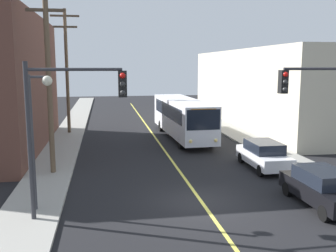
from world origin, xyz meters
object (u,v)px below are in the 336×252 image
city_bus (182,116)px  utility_pole_mid (67,66)px  parked_car_black (322,187)px  parked_car_white (264,155)px  street_lamp_left (37,123)px  traffic_signal_left_corner (71,111)px  utility_pole_near (48,70)px  traffic_signal_right_corner (324,104)px

city_bus → utility_pole_mid: bearing=160.2°
city_bus → utility_pole_mid: utility_pole_mid is taller
parked_car_black → parked_car_white: 6.14m
utility_pole_mid → street_lamp_left: utility_pole_mid is taller
parked_car_white → traffic_signal_left_corner: 12.42m
city_bus → utility_pole_near: utility_pole_near is taller
utility_pole_mid → traffic_signal_left_corner: 19.70m
parked_car_white → street_lamp_left: bearing=-157.6°
city_bus → traffic_signal_left_corner: size_ratio=2.04×
city_bus → street_lamp_left: street_lamp_left is taller
city_bus → parked_car_black: bearing=-80.5°
city_bus → traffic_signal_left_corner: (-7.61, -16.15, 2.49)m
city_bus → traffic_signal_right_corner: traffic_signal_right_corner is taller
parked_car_white → utility_pole_near: (-12.00, 0.75, 4.90)m
parked_car_black → traffic_signal_left_corner: traffic_signal_left_corner is taller
city_bus → parked_car_black: city_bus is taller
parked_car_black → traffic_signal_left_corner: 10.94m
parked_car_black → street_lamp_left: (-11.79, 1.28, 2.90)m
parked_car_white → utility_pole_mid: 19.01m
parked_car_black → street_lamp_left: 12.20m
traffic_signal_left_corner → city_bus: bearing=64.8°
utility_pole_near → traffic_signal_right_corner: (12.45, -5.88, -1.44)m
parked_car_black → traffic_signal_left_corner: (-10.37, 0.25, 3.46)m
parked_car_black → utility_pole_mid: 23.81m
parked_car_white → utility_pole_near: bearing=176.4°
city_bus → street_lamp_left: (-9.03, -15.12, 1.92)m
utility_pole_near → traffic_signal_left_corner: utility_pole_near is taller
traffic_signal_left_corner → street_lamp_left: size_ratio=1.09×
utility_pole_near → street_lamp_left: bearing=-87.9°
utility_pole_near → street_lamp_left: (0.21, -5.61, -2.00)m
parked_car_white → street_lamp_left: size_ratio=0.80×
traffic_signal_left_corner → street_lamp_left: (-1.42, 1.03, -0.56)m
parked_car_black → utility_pole_near: 14.68m
city_bus → parked_car_black: 16.66m
parked_car_black → utility_pole_near: (-12.00, 6.89, 4.90)m
street_lamp_left → utility_pole_near: bearing=92.1°
parked_car_black → parked_car_white: same height
city_bus → parked_car_white: (2.76, -10.25, -0.98)m
utility_pole_mid → traffic_signal_left_corner: bearing=-84.6°
utility_pole_mid → traffic_signal_left_corner: size_ratio=1.76×
parked_car_black → street_lamp_left: bearing=173.8°
traffic_signal_right_corner → parked_car_white: bearing=95.0°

